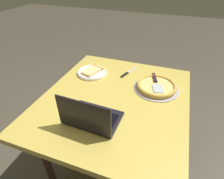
# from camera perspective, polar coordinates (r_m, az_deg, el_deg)

# --- Properties ---
(ground_plane) EXTENTS (12.00, 12.00, 0.00)m
(ground_plane) POSITION_cam_1_polar(r_m,az_deg,el_deg) (1.83, 0.72, -21.19)
(ground_plane) COLOR #453D31
(dining_table) EXTENTS (1.12, 0.99, 0.75)m
(dining_table) POSITION_cam_1_polar(r_m,az_deg,el_deg) (1.32, 0.93, -4.96)
(dining_table) COLOR gold
(dining_table) RESTS_ON ground_plane
(laptop) EXTENTS (0.23, 0.33, 0.22)m
(laptop) POSITION_cam_1_polar(r_m,az_deg,el_deg) (1.07, -6.73, -8.63)
(laptop) COLOR black
(laptop) RESTS_ON dining_table
(pizza_plate) EXTENTS (0.25, 0.25, 0.04)m
(pizza_plate) POSITION_cam_1_polar(r_m,az_deg,el_deg) (1.55, -6.30, 5.56)
(pizza_plate) COLOR silver
(pizza_plate) RESTS_ON dining_table
(pizza_tray) EXTENTS (0.34, 0.34, 0.04)m
(pizza_tray) POSITION_cam_1_polar(r_m,az_deg,el_deg) (1.39, 13.86, 1.00)
(pizza_tray) COLOR #A79DA7
(pizza_tray) RESTS_ON dining_table
(table_knife) EXTENTS (0.22, 0.09, 0.01)m
(table_knife) POSITION_cam_1_polar(r_m,az_deg,el_deg) (1.55, 4.91, 5.26)
(table_knife) COLOR #BFB3C7
(table_knife) RESTS_ON dining_table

